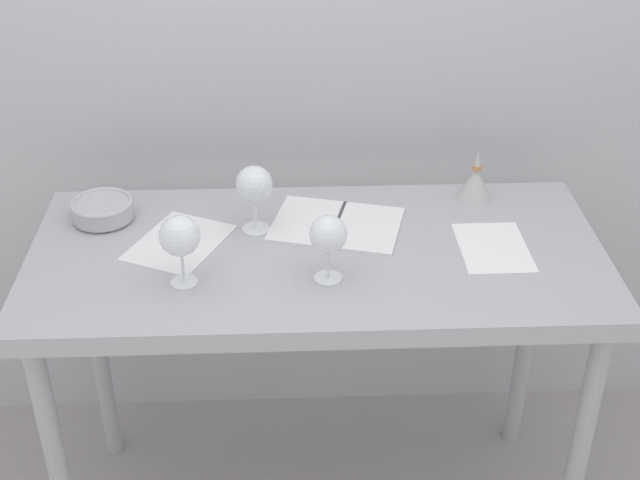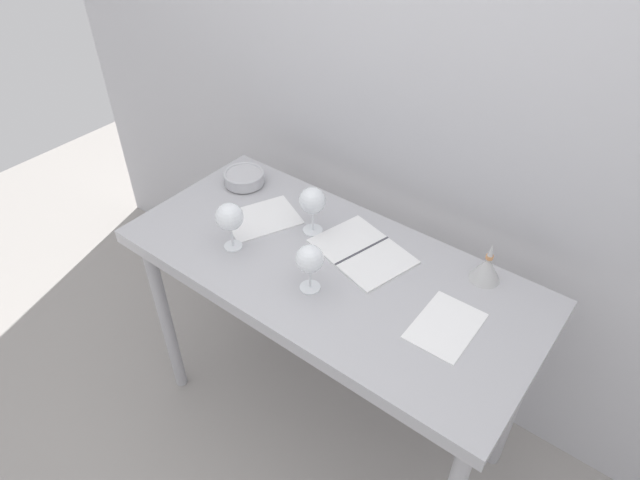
{
  "view_description": "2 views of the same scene",
  "coord_description": "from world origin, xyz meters",
  "px_view_note": "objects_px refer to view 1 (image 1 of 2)",
  "views": [
    {
      "loc": [
        -0.07,
        -1.8,
        2.03
      ],
      "look_at": [
        0.01,
        -0.04,
        0.95
      ],
      "focal_mm": 48.93,
      "sensor_mm": 36.0,
      "label": 1
    },
    {
      "loc": [
        0.8,
        -1.09,
        2.11
      ],
      "look_at": [
        -0.05,
        0.02,
        0.96
      ],
      "focal_mm": 31.08,
      "sensor_mm": 36.0,
      "label": 2
    }
  ],
  "objects_px": {
    "wine_glass_far_left": "(254,186)",
    "tasting_bowl": "(103,209)",
    "wine_glass_near_left": "(180,237)",
    "tasting_sheet_lower": "(493,247)",
    "open_notebook": "(336,224)",
    "tasting_sheet_upper": "(179,242)",
    "wine_glass_near_center": "(328,236)",
    "decanter_funnel": "(475,183)"
  },
  "relations": [
    {
      "from": "tasting_bowl",
      "to": "decanter_funnel",
      "type": "bearing_deg",
      "value": 4.41
    },
    {
      "from": "open_notebook",
      "to": "decanter_funnel",
      "type": "bearing_deg",
      "value": 34.37
    },
    {
      "from": "wine_glass_near_left",
      "to": "tasting_sheet_lower",
      "type": "height_order",
      "value": "wine_glass_near_left"
    },
    {
      "from": "wine_glass_near_left",
      "to": "decanter_funnel",
      "type": "xyz_separation_m",
      "value": [
        0.74,
        0.38,
        -0.08
      ]
    },
    {
      "from": "decanter_funnel",
      "to": "open_notebook",
      "type": "bearing_deg",
      "value": -160.64
    },
    {
      "from": "wine_glass_near_left",
      "to": "decanter_funnel",
      "type": "distance_m",
      "value": 0.83
    },
    {
      "from": "wine_glass_far_left",
      "to": "open_notebook",
      "type": "relative_size",
      "value": 0.48
    },
    {
      "from": "wine_glass_far_left",
      "to": "tasting_sheet_upper",
      "type": "distance_m",
      "value": 0.23
    },
    {
      "from": "tasting_sheet_upper",
      "to": "tasting_bowl",
      "type": "bearing_deg",
      "value": 174.12
    },
    {
      "from": "wine_glass_near_left",
      "to": "tasting_bowl",
      "type": "xyz_separation_m",
      "value": [
        -0.23,
        0.3,
        -0.09
      ]
    },
    {
      "from": "open_notebook",
      "to": "tasting_sheet_upper",
      "type": "relative_size",
      "value": 1.45
    },
    {
      "from": "tasting_sheet_lower",
      "to": "decanter_funnel",
      "type": "xyz_separation_m",
      "value": [
        0.0,
        0.25,
        0.04
      ]
    },
    {
      "from": "wine_glass_far_left",
      "to": "tasting_bowl",
      "type": "relative_size",
      "value": 1.1
    },
    {
      "from": "tasting_sheet_upper",
      "to": "tasting_sheet_lower",
      "type": "bearing_deg",
      "value": 21.33
    },
    {
      "from": "wine_glass_near_left",
      "to": "open_notebook",
      "type": "distance_m",
      "value": 0.45
    },
    {
      "from": "wine_glass_far_left",
      "to": "tasting_sheet_upper",
      "type": "xyz_separation_m",
      "value": [
        -0.19,
        -0.06,
        -0.12
      ]
    },
    {
      "from": "decanter_funnel",
      "to": "wine_glass_far_left",
      "type": "bearing_deg",
      "value": -166.25
    },
    {
      "from": "tasting_bowl",
      "to": "wine_glass_near_left",
      "type": "bearing_deg",
      "value": -52.14
    },
    {
      "from": "wine_glass_near_left",
      "to": "tasting_sheet_lower",
      "type": "xyz_separation_m",
      "value": [
        0.74,
        0.12,
        -0.12
      ]
    },
    {
      "from": "wine_glass_far_left",
      "to": "tasting_sheet_lower",
      "type": "xyz_separation_m",
      "value": [
        0.58,
        -0.11,
        -0.12
      ]
    },
    {
      "from": "tasting_sheet_upper",
      "to": "tasting_sheet_lower",
      "type": "xyz_separation_m",
      "value": [
        0.77,
        -0.05,
        0.0
      ]
    },
    {
      "from": "decanter_funnel",
      "to": "tasting_sheet_lower",
      "type": "bearing_deg",
      "value": -90.34
    },
    {
      "from": "tasting_sheet_lower",
      "to": "decanter_funnel",
      "type": "relative_size",
      "value": 1.64
    },
    {
      "from": "wine_glass_near_center",
      "to": "tasting_bowl",
      "type": "height_order",
      "value": "wine_glass_near_center"
    },
    {
      "from": "open_notebook",
      "to": "tasting_sheet_upper",
      "type": "bearing_deg",
      "value": -155.3
    },
    {
      "from": "open_notebook",
      "to": "tasting_sheet_lower",
      "type": "relative_size",
      "value": 1.59
    },
    {
      "from": "wine_glass_near_left",
      "to": "wine_glass_near_center",
      "type": "xyz_separation_m",
      "value": [
        0.33,
        0.0,
        -0.01
      ]
    },
    {
      "from": "wine_glass_near_center",
      "to": "decanter_funnel",
      "type": "distance_m",
      "value": 0.56
    },
    {
      "from": "tasting_sheet_lower",
      "to": "open_notebook",
      "type": "bearing_deg",
      "value": 161.42
    },
    {
      "from": "wine_glass_near_left",
      "to": "wine_glass_far_left",
      "type": "bearing_deg",
      "value": 55.6
    },
    {
      "from": "tasting_sheet_lower",
      "to": "wine_glass_near_left",
      "type": "bearing_deg",
      "value": -171.36
    },
    {
      "from": "decanter_funnel",
      "to": "tasting_bowl",
      "type": "bearing_deg",
      "value": -175.59
    },
    {
      "from": "wine_glass_far_left",
      "to": "wine_glass_near_center",
      "type": "bearing_deg",
      "value": -53.23
    },
    {
      "from": "wine_glass_near_left",
      "to": "open_notebook",
      "type": "height_order",
      "value": "wine_glass_near_left"
    },
    {
      "from": "wine_glass_near_left",
      "to": "wine_glass_near_center",
      "type": "bearing_deg",
      "value": 0.73
    },
    {
      "from": "wine_glass_near_left",
      "to": "tasting_sheet_lower",
      "type": "relative_size",
      "value": 0.75
    },
    {
      "from": "tasting_sheet_upper",
      "to": "decanter_funnel",
      "type": "relative_size",
      "value": 1.79
    },
    {
      "from": "wine_glass_near_left",
      "to": "tasting_sheet_upper",
      "type": "bearing_deg",
      "value": 99.16
    },
    {
      "from": "tasting_bowl",
      "to": "decanter_funnel",
      "type": "xyz_separation_m",
      "value": [
        0.97,
        0.08,
        0.01
      ]
    },
    {
      "from": "tasting_sheet_lower",
      "to": "tasting_bowl",
      "type": "relative_size",
      "value": 1.45
    },
    {
      "from": "tasting_sheet_upper",
      "to": "wine_glass_far_left",
      "type": "bearing_deg",
      "value": 42.38
    },
    {
      "from": "wine_glass_near_center",
      "to": "tasting_bowl",
      "type": "relative_size",
      "value": 1.03
    }
  ]
}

